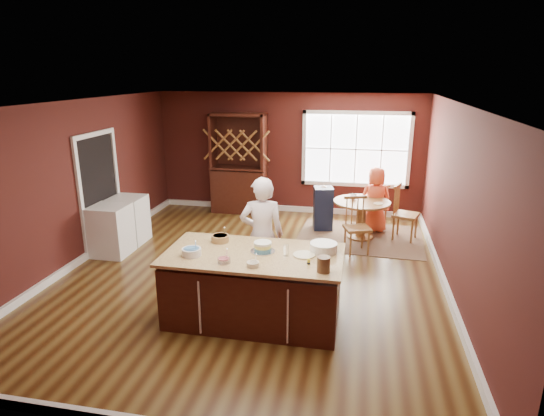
% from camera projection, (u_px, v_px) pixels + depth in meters
% --- Properties ---
extents(room_shell, '(7.00, 7.00, 7.00)m').
position_uv_depth(room_shell, '(252.00, 192.00, 6.99)').
color(room_shell, brown).
rests_on(room_shell, ground).
extents(window, '(2.36, 0.10, 1.66)m').
position_uv_depth(window, '(356.00, 149.00, 9.93)').
color(window, white).
rests_on(window, room_shell).
extents(doorway, '(0.08, 1.26, 2.13)m').
position_uv_depth(doorway, '(100.00, 193.00, 8.20)').
color(doorway, white).
rests_on(doorway, room_shell).
extents(kitchen_island, '(2.27, 1.19, 0.92)m').
position_uv_depth(kitchen_island, '(254.00, 288.00, 5.91)').
color(kitchen_island, '#34120C').
rests_on(kitchen_island, ground).
extents(dining_table, '(1.09, 1.09, 0.75)m').
position_uv_depth(dining_table, '(361.00, 212.00, 8.78)').
color(dining_table, brown).
rests_on(dining_table, ground).
extents(baker, '(0.71, 0.55, 1.74)m').
position_uv_depth(baker, '(262.00, 236.00, 6.54)').
color(baker, silver).
rests_on(baker, ground).
extents(layer_cake, '(0.32, 0.32, 0.13)m').
position_uv_depth(layer_cake, '(263.00, 247.00, 5.81)').
color(layer_cake, white).
rests_on(layer_cake, kitchen_island).
extents(bowl_blue, '(0.24, 0.24, 0.09)m').
position_uv_depth(bowl_blue, '(192.00, 252.00, 5.70)').
color(bowl_blue, white).
rests_on(bowl_blue, kitchen_island).
extents(bowl_yellow, '(0.24, 0.24, 0.09)m').
position_uv_depth(bowl_yellow, '(220.00, 238.00, 6.16)').
color(bowl_yellow, '#A88F4A').
rests_on(bowl_yellow, kitchen_island).
extents(bowl_pink, '(0.17, 0.17, 0.06)m').
position_uv_depth(bowl_pink, '(224.00, 260.00, 5.48)').
color(bowl_pink, silver).
rests_on(bowl_pink, kitchen_island).
extents(bowl_olive, '(0.15, 0.15, 0.06)m').
position_uv_depth(bowl_olive, '(253.00, 264.00, 5.38)').
color(bowl_olive, '#F2E8BA').
rests_on(bowl_olive, kitchen_island).
extents(drinking_glass, '(0.07, 0.07, 0.14)m').
position_uv_depth(drinking_glass, '(286.00, 250.00, 5.68)').
color(drinking_glass, white).
rests_on(drinking_glass, kitchen_island).
extents(dinner_plate, '(0.28, 0.28, 0.02)m').
position_uv_depth(dinner_plate, '(304.00, 255.00, 5.70)').
color(dinner_plate, beige).
rests_on(dinner_plate, kitchen_island).
extents(white_tub, '(0.35, 0.35, 0.12)m').
position_uv_depth(white_tub, '(324.00, 247.00, 5.81)').
color(white_tub, silver).
rests_on(white_tub, kitchen_island).
extents(stoneware_crock, '(0.15, 0.15, 0.18)m').
position_uv_depth(stoneware_crock, '(323.00, 264.00, 5.22)').
color(stoneware_crock, '#482719').
rests_on(stoneware_crock, kitchen_island).
extents(toy_figurine, '(0.04, 0.04, 0.07)m').
position_uv_depth(toy_figurine, '(309.00, 261.00, 5.44)').
color(toy_figurine, yellow).
rests_on(toy_figurine, kitchen_island).
extents(rug, '(2.48, 1.96, 0.01)m').
position_uv_depth(rug, '(360.00, 237.00, 8.93)').
color(rug, brown).
rests_on(rug, ground).
extents(chair_east, '(0.56, 0.57, 1.09)m').
position_uv_depth(chair_east, '(406.00, 212.00, 8.69)').
color(chair_east, brown).
rests_on(chair_east, ground).
extents(chair_south, '(0.54, 0.53, 1.03)m').
position_uv_depth(chair_south, '(357.00, 226.00, 8.05)').
color(chair_south, brown).
rests_on(chair_south, ground).
extents(chair_north, '(0.54, 0.53, 0.95)m').
position_uv_depth(chair_north, '(376.00, 205.00, 9.43)').
color(chair_north, olive).
rests_on(chair_north, ground).
extents(seated_woman, '(0.74, 0.58, 1.34)m').
position_uv_depth(seated_woman, '(375.00, 200.00, 9.09)').
color(seated_woman, '#E35533').
rests_on(seated_woman, ground).
extents(high_chair, '(0.44, 0.44, 0.92)m').
position_uv_depth(high_chair, '(323.00, 208.00, 9.29)').
color(high_chair, black).
rests_on(high_chair, ground).
extents(toddler, '(0.18, 0.14, 0.26)m').
position_uv_depth(toddler, '(325.00, 191.00, 9.17)').
color(toddler, '#8CA5BF').
rests_on(toddler, high_chair).
extents(table_plate, '(0.18, 0.18, 0.01)m').
position_uv_depth(table_plate, '(378.00, 204.00, 8.52)').
color(table_plate, beige).
rests_on(table_plate, dining_table).
extents(table_cup, '(0.15, 0.15, 0.10)m').
position_uv_depth(table_cup, '(353.00, 197.00, 8.83)').
color(table_cup, silver).
rests_on(table_cup, dining_table).
extents(hutch, '(1.23, 0.51, 2.26)m').
position_uv_depth(hutch, '(239.00, 164.00, 10.28)').
color(hutch, '#301E12').
rests_on(hutch, ground).
extents(washer, '(0.62, 0.60, 0.90)m').
position_uv_depth(washer, '(111.00, 230.00, 8.01)').
color(washer, silver).
rests_on(washer, ground).
extents(dryer, '(0.61, 0.59, 0.88)m').
position_uv_depth(dryer, '(129.00, 220.00, 8.61)').
color(dryer, white).
rests_on(dryer, ground).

